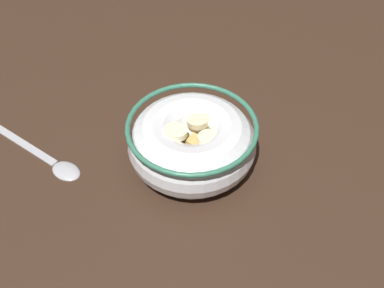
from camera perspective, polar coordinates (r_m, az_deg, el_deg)
ground_plane at (r=61.44cm, az=-0.00°, el=-2.59°), size 122.84×122.84×2.00cm
cereal_bowl at (r=58.20cm, az=0.01°, el=0.29°), size 15.76×15.76×6.33cm
spoon at (r=62.68cm, az=-16.21°, el=-1.95°), size 15.25×4.89×0.80cm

